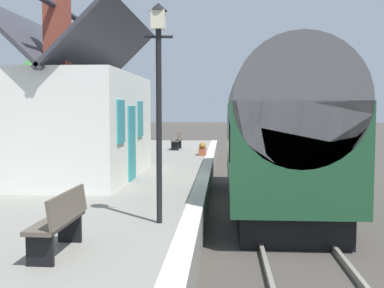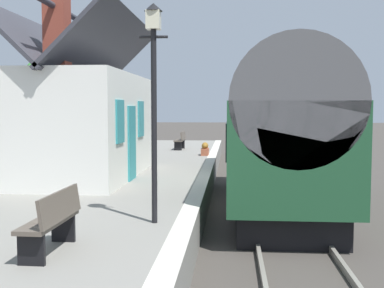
# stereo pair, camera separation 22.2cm
# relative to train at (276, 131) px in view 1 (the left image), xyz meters

# --- Properties ---
(ground_plane) EXTENTS (160.00, 160.00, 0.00)m
(ground_plane) POSITION_rel_train_xyz_m (0.32, 0.90, -2.22)
(ground_plane) COLOR #423D38
(platform) EXTENTS (32.00, 6.31, 0.82)m
(platform) POSITION_rel_train_xyz_m (0.32, 5.05, -1.81)
(platform) COLOR gray
(platform) RESTS_ON ground
(platform_edge_coping) EXTENTS (32.00, 0.36, 0.02)m
(platform_edge_coping) POSITION_rel_train_xyz_m (0.32, 2.08, -1.39)
(platform_edge_coping) COLOR beige
(platform_edge_coping) RESTS_ON platform
(rail_near) EXTENTS (52.00, 0.08, 0.14)m
(rail_near) POSITION_rel_train_xyz_m (0.32, -0.72, -2.15)
(rail_near) COLOR gray
(rail_near) RESTS_ON ground
(rail_far) EXTENTS (52.00, 0.08, 0.14)m
(rail_far) POSITION_rel_train_xyz_m (0.32, 0.72, -2.15)
(rail_far) COLOR gray
(rail_far) RESTS_ON ground
(train) EXTENTS (9.11, 2.73, 4.32)m
(train) POSITION_rel_train_xyz_m (0.00, 0.00, 0.00)
(train) COLOR black
(train) RESTS_ON ground
(station_building) EXTENTS (6.68, 3.47, 5.67)m
(station_building) POSITION_rel_train_xyz_m (0.31, 5.71, 0.27)
(station_building) COLOR white
(station_building) RESTS_ON platform
(bench_near_building) EXTENTS (1.41, 0.46, 0.88)m
(bench_near_building) POSITION_rel_train_xyz_m (-7.15, 3.76, -0.93)
(bench_near_building) COLOR brown
(bench_near_building) RESTS_ON platform
(bench_by_lamp) EXTENTS (1.41, 0.47, 0.88)m
(bench_by_lamp) POSITION_rel_train_xyz_m (9.76, 3.75, -0.93)
(bench_by_lamp) COLOR brown
(bench_by_lamp) RESTS_ON platform
(planter_edge_far) EXTENTS (0.42, 0.42, 0.73)m
(planter_edge_far) POSITION_rel_train_xyz_m (10.43, 5.90, -1.04)
(planter_edge_far) COLOR gray
(planter_edge_far) RESTS_ON platform
(planter_bench_left) EXTENTS (0.70, 0.32, 0.55)m
(planter_bench_left) POSITION_rel_train_xyz_m (7.01, 2.40, -1.14)
(planter_bench_left) COLOR #9E5138
(planter_bench_left) RESTS_ON platform
(planter_bench_right) EXTENTS (0.56, 0.56, 0.79)m
(planter_bench_right) POSITION_rel_train_xyz_m (4.89, 5.56, -0.99)
(planter_bench_right) COLOR teal
(planter_bench_right) RESTS_ON platform
(lamp_post_platform) EXTENTS (0.32, 0.50, 3.85)m
(lamp_post_platform) POSITION_rel_train_xyz_m (-5.27, 2.62, 1.27)
(lamp_post_platform) COLOR black
(lamp_post_platform) RESTS_ON platform
(tree_mid_background) EXTENTS (2.91, 2.60, 5.80)m
(tree_mid_background) POSITION_rel_train_xyz_m (13.58, 12.05, 2.08)
(tree_mid_background) COLOR #4C3828
(tree_mid_background) RESTS_ON ground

